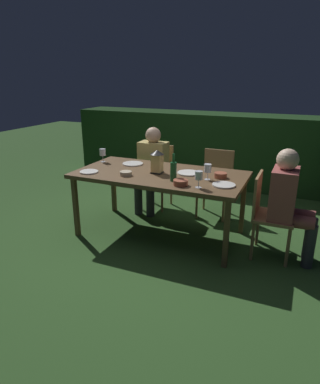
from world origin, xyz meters
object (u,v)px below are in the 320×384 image
(chair_side_right_a, at_px, (157,173))
(plate_c, at_px, (188,173))
(lantern_centerpiece, at_px, (157,160))
(bowl_salad, at_px, (221,175))
(chair_side_right_b, at_px, (216,180))
(plate_d, at_px, (224,185))
(bowl_bread, at_px, (126,173))
(green_bottle_on_table, at_px, (173,171))
(chair_head_far, at_px, (267,212))
(wine_glass_a, at_px, (208,169))
(plate_a, at_px, (133,164))
(person_in_rust, at_px, (289,200))
(wine_glass_b, at_px, (103,153))
(bowl_olives, at_px, (181,182))
(plate_b, at_px, (89,172))
(person_in_mustard, at_px, (151,166))
(wine_glass_c, at_px, (199,176))
(dining_table, at_px, (160,177))

(chair_side_right_a, bearing_deg, plate_c, -46.69)
(lantern_centerpiece, bearing_deg, bowl_salad, 8.63)
(chair_side_right_b, height_order, plate_d, chair_side_right_b)
(lantern_centerpiece, bearing_deg, bowl_bread, -140.58)
(green_bottle_on_table, bearing_deg, bowl_salad, 36.71)
(chair_side_right_a, bearing_deg, chair_head_far, -28.46)
(wine_glass_a, height_order, plate_a, wine_glass_a)
(chair_side_right_a, height_order, plate_d, chair_side_right_a)
(chair_head_far, relative_size, wine_glass_a, 5.15)
(chair_side_right_a, bearing_deg, green_bottle_on_table, -58.49)
(chair_side_right_a, distance_m, person_in_rust, 2.03)
(chair_side_right_b, bearing_deg, plate_a, -143.79)
(plate_a, bearing_deg, wine_glass_b, -173.93)
(wine_glass_b, distance_m, bowl_olives, 1.35)
(chair_head_far, bearing_deg, person_in_rust, 0.00)
(plate_b, bearing_deg, bowl_olives, -1.46)
(person_in_mustard, bearing_deg, plate_c, -38.43)
(lantern_centerpiece, xyz_separation_m, plate_b, (-0.72, -0.29, -0.14))
(chair_head_far, xyz_separation_m, wine_glass_c, (-0.64, -0.33, 0.39))
(person_in_rust, relative_size, plate_c, 4.56)
(chair_head_far, distance_m, plate_c, 0.95)
(bowl_bread, bearing_deg, bowl_olives, -7.62)
(green_bottle_on_table, bearing_deg, wine_glass_c, -19.72)
(chair_side_right_b, xyz_separation_m, wine_glass_b, (-1.30, -0.70, 0.39))
(chair_side_right_a, xyz_separation_m, bowl_bread, (0.12, -1.12, 0.30))
(person_in_mustard, relative_size, person_in_rust, 1.00)
(person_in_rust, height_order, bowl_bread, person_in_rust)
(plate_d, bearing_deg, bowl_olives, -157.91)
(chair_side_right_a, height_order, bowl_olives, chair_side_right_a)
(person_in_mustard, xyz_separation_m, person_in_rust, (1.83, -0.69, 0.00))
(dining_table, bearing_deg, lantern_centerpiece, -157.28)
(chair_side_right_b, xyz_separation_m, plate_d, (0.34, -1.05, 0.28))
(chair_head_far, bearing_deg, green_bottle_on_table, -166.90)
(wine_glass_b, relative_size, plate_c, 0.67)
(wine_glass_a, bearing_deg, chair_side_right_a, 137.20)
(chair_side_right_b, distance_m, green_bottle_on_table, 1.18)
(lantern_centerpiece, height_order, plate_a, lantern_centerpiece)
(chair_side_right_a, distance_m, plate_a, 0.72)
(green_bottle_on_table, height_order, wine_glass_c, green_bottle_on_table)
(person_in_rust, distance_m, bowl_salad, 0.75)
(plate_d, xyz_separation_m, bowl_salad, (-0.10, 0.26, 0.02))
(wine_glass_b, height_order, plate_b, wine_glass_b)
(chair_side_right_b, relative_size, plate_b, 4.15)
(plate_b, distance_m, bowl_salad, 1.48)
(chair_side_right_b, xyz_separation_m, wine_glass_c, (0.13, -1.22, 0.39))
(chair_head_far, bearing_deg, person_in_mustard, 157.11)
(plate_c, xyz_separation_m, bowl_bread, (-0.61, -0.35, 0.02))
(lantern_centerpiece, distance_m, plate_c, 0.38)
(wine_glass_b, distance_m, plate_b, 0.51)
(lantern_centerpiece, distance_m, bowl_olives, 0.52)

